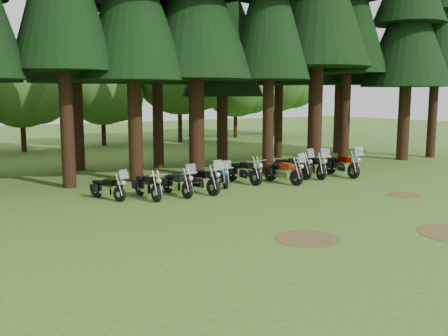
% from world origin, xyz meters
% --- Properties ---
extents(ground, '(120.00, 120.00, 0.00)m').
position_xyz_m(ground, '(0.00, 0.00, 0.00)').
color(ground, '#355A1E').
rests_on(ground, ground).
extents(pine_front_9, '(5.44, 5.44, 15.89)m').
position_xyz_m(pine_front_9, '(13.94, 7.83, 9.51)').
color(pine_front_9, black).
rests_on(pine_front_9, ground).
extents(pine_back_4, '(4.94, 4.94, 13.78)m').
position_xyz_m(pine_back_4, '(4.04, 13.25, 8.25)').
color(pine_back_4, black).
rests_on(pine_back_4, ground).
extents(pine_back_5, '(3.94, 3.94, 16.33)m').
position_xyz_m(pine_back_5, '(8.07, 12.86, 9.78)').
color(pine_back_5, black).
rests_on(pine_back_5, ground).
extents(pine_back_6, '(4.59, 4.59, 16.58)m').
position_xyz_m(pine_back_6, '(13.36, 12.79, 9.93)').
color(pine_back_6, black).
rests_on(pine_back_6, ground).
extents(decid_3, '(6.12, 5.95, 7.65)m').
position_xyz_m(decid_3, '(-4.71, 25.13, 4.51)').
color(decid_3, black).
rests_on(decid_3, ground).
extents(decid_4, '(5.93, 5.76, 7.41)m').
position_xyz_m(decid_4, '(1.58, 26.32, 4.37)').
color(decid_4, black).
rests_on(decid_4, ground).
extents(decid_5, '(8.45, 8.21, 10.56)m').
position_xyz_m(decid_5, '(8.29, 25.71, 6.23)').
color(decid_5, black).
rests_on(decid_5, ground).
extents(decid_6, '(7.06, 6.86, 8.82)m').
position_xyz_m(decid_6, '(14.85, 27.01, 5.20)').
color(decid_6, black).
rests_on(decid_6, ground).
extents(decid_7, '(8.44, 8.20, 10.55)m').
position_xyz_m(decid_7, '(19.46, 26.83, 6.22)').
color(decid_7, black).
rests_on(decid_7, ground).
extents(dirt_patch_0, '(1.80, 1.80, 0.01)m').
position_xyz_m(dirt_patch_0, '(-3.00, -2.00, 0.01)').
color(dirt_patch_0, '#4C3D1E').
rests_on(dirt_patch_0, ground).
extents(dirt_patch_1, '(1.40, 1.40, 0.01)m').
position_xyz_m(dirt_patch_1, '(4.50, 0.50, 0.01)').
color(dirt_patch_1, '#4C3D1E').
rests_on(dirt_patch_1, ground).
extents(motorcycle_0, '(0.89, 1.95, 1.25)m').
position_xyz_m(motorcycle_0, '(-5.78, 6.12, 0.42)').
color(motorcycle_0, black).
rests_on(motorcycle_0, ground).
extents(motorcycle_1, '(0.30, 2.20, 0.90)m').
position_xyz_m(motorcycle_1, '(-4.42, 5.49, 0.46)').
color(motorcycle_1, black).
rests_on(motorcycle_1, ground).
extents(motorcycle_2, '(0.44, 2.21, 1.39)m').
position_xyz_m(motorcycle_2, '(-3.16, 5.40, 0.46)').
color(motorcycle_2, black).
rests_on(motorcycle_2, ground).
extents(motorcycle_3, '(0.68, 2.34, 1.47)m').
position_xyz_m(motorcycle_3, '(-2.15, 5.32, 0.49)').
color(motorcycle_3, black).
rests_on(motorcycle_3, ground).
extents(motorcycle_4, '(0.95, 1.95, 1.26)m').
position_xyz_m(motorcycle_4, '(-0.52, 6.20, 0.42)').
color(motorcycle_4, black).
rests_on(motorcycle_4, ground).
extents(motorcycle_5, '(0.42, 2.39, 0.97)m').
position_xyz_m(motorcycle_5, '(0.72, 6.32, 0.50)').
color(motorcycle_5, black).
rests_on(motorcycle_5, ground).
extents(motorcycle_6, '(0.58, 2.36, 1.48)m').
position_xyz_m(motorcycle_6, '(2.20, 5.27, 0.49)').
color(motorcycle_6, black).
rests_on(motorcycle_6, ground).
extents(motorcycle_7, '(0.65, 2.42, 1.52)m').
position_xyz_m(motorcycle_7, '(3.49, 6.18, 0.51)').
color(motorcycle_7, black).
rests_on(motorcycle_7, ground).
extents(motorcycle_8, '(0.84, 2.43, 1.53)m').
position_xyz_m(motorcycle_8, '(4.48, 5.80, 0.51)').
color(motorcycle_8, black).
rests_on(motorcycle_8, ground).
extents(motorcycle_9, '(0.58, 2.51, 1.57)m').
position_xyz_m(motorcycle_9, '(5.92, 5.23, 0.53)').
color(motorcycle_9, black).
rests_on(motorcycle_9, ground).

